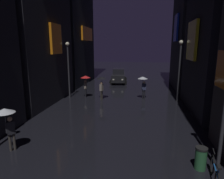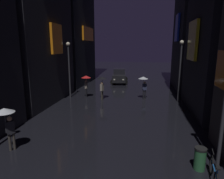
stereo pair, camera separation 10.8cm
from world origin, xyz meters
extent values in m
cube|color=orange|center=(-5.35, 13.21, 5.41)|extent=(0.20, 1.92, 2.45)
cube|color=orange|center=(-5.35, 22.70, 6.35)|extent=(0.20, 4.39, 1.65)
cube|color=yellow|center=(5.35, 12.63, 5.21)|extent=(0.20, 2.50, 2.77)
cube|color=#232328|center=(7.50, 21.67, 9.65)|extent=(4.00, 7.34, 19.30)
cube|color=#264CF9|center=(5.35, 20.80, 6.78)|extent=(0.20, 2.02, 2.89)
cylinder|color=#38332D|center=(-3.98, 4.90, 0.42)|extent=(0.12, 0.12, 0.85)
cylinder|color=#38332D|center=(-4.10, 4.77, 0.42)|extent=(0.12, 0.12, 0.85)
cube|color=black|center=(-4.04, 4.83, 1.15)|extent=(0.39, 0.40, 0.60)
sphere|color=tan|center=(-4.04, 4.83, 1.56)|extent=(0.22, 0.22, 0.22)
cylinder|color=black|center=(-4.13, 4.67, 1.20)|extent=(0.09, 0.09, 0.50)
cylinder|color=slate|center=(-4.13, 4.67, 1.53)|extent=(0.02, 0.02, 0.77)
cone|color=silver|center=(-4.13, 4.67, 2.02)|extent=(0.90, 0.90, 0.20)
cylinder|color=black|center=(2.11, 15.41, 0.42)|extent=(0.12, 0.12, 0.85)
cylinder|color=black|center=(1.95, 15.33, 0.42)|extent=(0.12, 0.12, 0.85)
cube|color=#333859|center=(2.03, 15.37, 1.15)|extent=(0.40, 0.35, 0.60)
sphere|color=beige|center=(2.03, 15.37, 1.56)|extent=(0.22, 0.22, 0.22)
cylinder|color=#333859|center=(1.89, 15.24, 1.20)|extent=(0.09, 0.09, 0.50)
cylinder|color=slate|center=(1.89, 15.24, 1.53)|extent=(0.02, 0.02, 0.77)
cone|color=silver|center=(1.89, 15.24, 2.02)|extent=(0.90, 0.90, 0.20)
cylinder|color=black|center=(-3.51, 15.23, 0.42)|extent=(0.12, 0.12, 0.85)
cylinder|color=black|center=(-3.49, 15.06, 0.42)|extent=(0.12, 0.12, 0.85)
cube|color=gray|center=(-3.50, 15.15, 1.15)|extent=(0.26, 0.36, 0.60)
sphere|color=beige|center=(-3.50, 15.15, 1.56)|extent=(0.22, 0.22, 0.22)
cylinder|color=gray|center=(-3.43, 14.97, 1.20)|extent=(0.09, 0.09, 0.50)
cylinder|color=slate|center=(-3.43, 14.97, 1.53)|extent=(0.02, 0.02, 0.77)
cone|color=red|center=(-3.43, 14.97, 2.02)|extent=(0.90, 0.90, 0.20)
cylinder|color=#38332D|center=(-1.82, 14.35, 0.42)|extent=(0.12, 0.12, 0.85)
cylinder|color=#38332D|center=(-1.76, 14.52, 0.42)|extent=(0.12, 0.12, 0.85)
cube|color=gray|center=(-1.79, 14.44, 1.15)|extent=(0.31, 0.39, 0.60)
sphere|color=tan|center=(-1.79, 14.44, 1.56)|extent=(0.22, 0.22, 0.22)
cylinder|color=gray|center=(-1.78, 14.62, 1.20)|extent=(0.09, 0.09, 0.50)
cylinder|color=slate|center=(-1.78, 14.62, 1.53)|extent=(0.02, 0.02, 0.77)
cone|color=black|center=(-1.78, 14.62, 2.02)|extent=(0.90, 0.90, 0.20)
torus|color=black|center=(4.69, 4.50, 0.36)|extent=(0.18, 0.72, 0.72)
cylinder|color=#1E59A5|center=(4.60, 3.95, 0.54)|extent=(0.21, 0.99, 0.05)
cylinder|color=#1E59A5|center=(4.51, 3.41, 0.71)|extent=(0.04, 0.04, 0.40)
cube|color=black|center=(4.51, 3.41, 0.93)|extent=(0.16, 0.26, 0.06)
cylinder|color=black|center=(4.69, 4.50, 0.91)|extent=(0.10, 0.45, 0.03)
cube|color=black|center=(-1.35, 23.35, 0.77)|extent=(2.07, 4.24, 0.90)
cube|color=black|center=(-1.35, 23.35, 1.57)|extent=(1.61, 1.97, 0.70)
cylinder|color=black|center=(-0.42, 22.10, 0.32)|extent=(0.66, 0.28, 0.64)
cylinder|color=black|center=(-2.03, 21.95, 0.32)|extent=(0.66, 0.28, 0.64)
cylinder|color=black|center=(-0.67, 24.75, 0.32)|extent=(0.66, 0.28, 0.64)
cylinder|color=black|center=(-2.28, 24.60, 0.32)|extent=(0.66, 0.28, 0.64)
cube|color=white|center=(-0.61, 21.34, 0.77)|extent=(0.20, 0.08, 0.14)
cube|color=white|center=(-1.71, 21.24, 0.77)|extent=(0.20, 0.08, 0.14)
cylinder|color=#2D2D33|center=(5.00, 14.96, 2.48)|extent=(0.14, 0.14, 4.96)
sphere|color=#F9EFCC|center=(5.00, 14.96, 5.14)|extent=(0.36, 0.36, 0.36)
cylinder|color=#2D2D33|center=(-5.00, 14.83, 2.42)|extent=(0.14, 0.14, 4.84)
sphere|color=#F9EFCC|center=(-5.00, 14.83, 5.02)|extent=(0.36, 0.36, 0.36)
cylinder|color=#265933|center=(4.30, 4.68, 0.42)|extent=(0.44, 0.44, 0.85)
cylinder|color=black|center=(4.30, 4.68, 0.89)|extent=(0.46, 0.46, 0.08)
camera|label=1|loc=(1.94, -2.95, 4.82)|focal=32.00mm
camera|label=2|loc=(2.04, -2.93, 4.82)|focal=32.00mm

